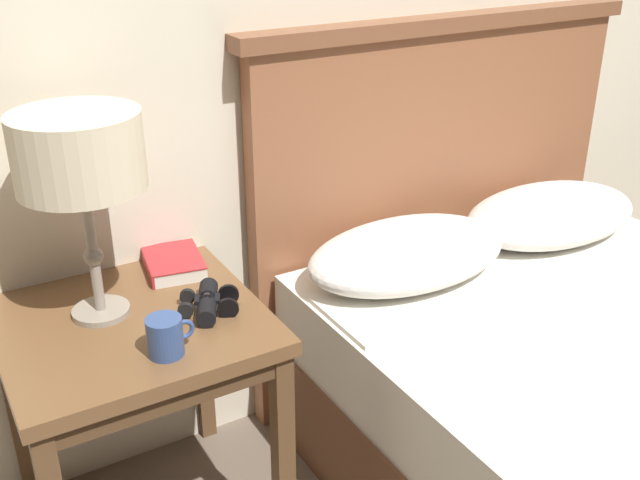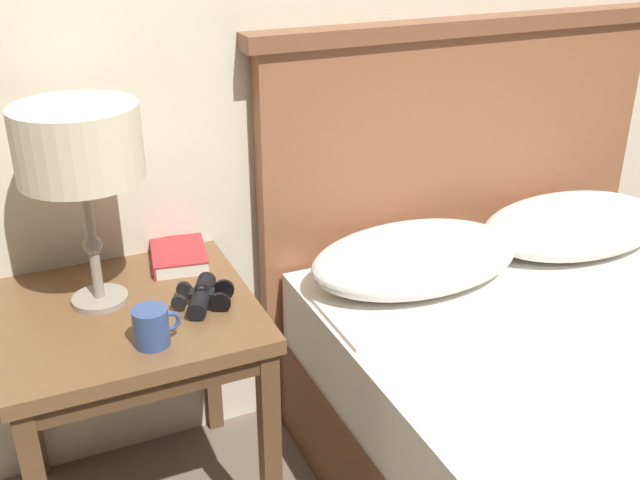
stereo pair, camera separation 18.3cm
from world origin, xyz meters
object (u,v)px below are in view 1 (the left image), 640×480
table_lamp (79,156)px  book_on_nightstand (173,263)px  coffee_mug (166,336)px  nightstand (133,347)px  binoculars_pair (208,302)px  bed (624,417)px

table_lamp → book_on_nightstand: 0.44m
book_on_nightstand → coffee_mug: (-0.14, -0.36, 0.02)m
nightstand → coffee_mug: bearing=-82.6°
binoculars_pair → coffee_mug: coffee_mug is taller
nightstand → binoculars_pair: (0.17, -0.07, 0.11)m
book_on_nightstand → coffee_mug: bearing=-111.9°
bed → nightstand: bearing=151.7°
bed → binoculars_pair: bearing=150.5°
book_on_nightstand → binoculars_pair: size_ratio=1.26×
book_on_nightstand → binoculars_pair: (-0.00, -0.24, 0.00)m
bed → book_on_nightstand: bearing=140.2°
nightstand → bed: bearing=-28.3°
bed → binoculars_pair: size_ratio=11.08×
book_on_nightstand → coffee_mug: size_ratio=1.98×
nightstand → book_on_nightstand: 0.26m
bed → table_lamp: bearing=151.0°
bed → binoculars_pair: bed is taller
nightstand → table_lamp: 0.47m
nightstand → coffee_mug: coffee_mug is taller
bed → book_on_nightstand: bed is taller
nightstand → binoculars_pair: size_ratio=3.80×
nightstand → binoculars_pair: bearing=-21.8°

